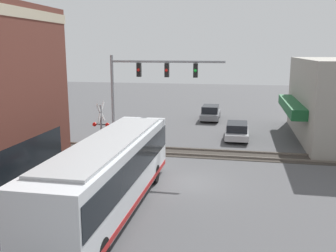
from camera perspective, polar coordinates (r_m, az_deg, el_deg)
ground_plane at (r=20.82m, az=2.76°, el=-8.57°), size 120.00×120.00×0.00m
city_bus at (r=16.95m, az=-8.77°, el=-6.88°), size 12.20×2.59×3.33m
traffic_signal_gantry at (r=24.76m, az=-3.47°, el=6.68°), size 0.42×7.56×6.81m
crossing_signal at (r=25.14m, az=-10.16°, el=0.22°), size 1.41×1.18×3.81m
rail_track_near at (r=26.48m, az=4.63°, el=-4.10°), size 2.60×60.00×0.15m
parked_car_silver at (r=31.02m, az=10.46°, el=-0.77°), size 4.66×1.82×1.36m
parked_car_grey at (r=39.02m, az=6.50°, el=1.97°), size 4.76×1.82×1.52m
pedestrian_at_crossing at (r=24.20m, az=-5.74°, el=-3.51°), size 0.34×0.34×1.74m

